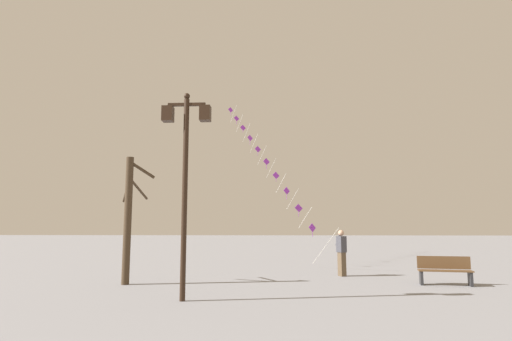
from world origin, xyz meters
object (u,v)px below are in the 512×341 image
object	(u,v)px
kite_train	(267,162)
park_bench	(445,271)
kite_flyer	(341,252)
twin_lantern_lamp_post	(186,155)
bare_tree	(129,216)

from	to	relation	value
kite_train	park_bench	distance (m)	12.93
kite_flyer	park_bench	world-z (taller)	kite_flyer
twin_lantern_lamp_post	park_bench	distance (m)	8.93
twin_lantern_lamp_post	park_bench	xyz separation A→B (m)	(7.65, 3.32, -3.21)
kite_train	park_bench	size ratio (longest dim) A/B	7.49
twin_lantern_lamp_post	bare_tree	size ratio (longest dim) A/B	1.29
twin_lantern_lamp_post	kite_flyer	xyz separation A→B (m)	(4.76, 5.68, -2.75)
kite_flyer	bare_tree	world-z (taller)	bare_tree
kite_train	bare_tree	size ratio (longest dim) A/B	3.01
kite_flyer	twin_lantern_lamp_post	bearing A→B (deg)	118.53
kite_flyer	bare_tree	size ratio (longest dim) A/B	0.42
kite_flyer	bare_tree	distance (m)	7.86
twin_lantern_lamp_post	kite_train	xyz separation A→B (m)	(1.74, 13.62, 1.91)
kite_train	twin_lantern_lamp_post	bearing A→B (deg)	-97.29
twin_lantern_lamp_post	park_bench	size ratio (longest dim) A/B	3.22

